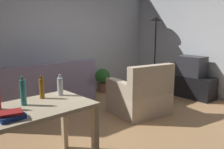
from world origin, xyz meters
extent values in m
cube|color=tan|center=(0.00, 0.00, -0.01)|extent=(5.20, 4.40, 0.02)
cube|color=silver|center=(0.00, 2.20, 1.35)|extent=(5.20, 0.10, 2.70)
cube|color=silver|center=(2.60, 0.00, 1.35)|extent=(0.10, 4.40, 2.70)
cube|color=gray|center=(-0.60, 1.65, 0.20)|extent=(1.79, 0.84, 0.40)
cube|color=slate|center=(-0.60, 1.31, 0.66)|extent=(1.79, 0.16, 0.52)
cube|color=gray|center=(0.21, 1.65, 0.51)|extent=(0.16, 0.84, 0.22)
cube|color=black|center=(2.25, 0.30, 0.24)|extent=(0.44, 1.10, 0.48)
cube|color=#2D2D33|center=(2.25, 0.30, 0.70)|extent=(0.40, 0.60, 0.44)
cube|color=black|center=(2.46, 0.30, 0.70)|extent=(0.01, 0.52, 0.36)
cylinder|color=black|center=(2.25, 1.32, 0.01)|extent=(0.26, 0.26, 0.03)
cylinder|color=black|center=(2.25, 1.32, 0.87)|extent=(0.03, 0.03, 1.68)
cone|color=black|center=(2.25, 1.32, 1.76)|extent=(0.32, 0.32, 0.10)
cube|color=#C6B28E|center=(-1.63, -0.29, 0.74)|extent=(1.23, 0.75, 0.04)
cube|color=tan|center=(-1.06, -0.57, 0.36)|extent=(0.06, 0.06, 0.72)
cube|color=tan|center=(-1.09, 0.05, 0.36)|extent=(0.06, 0.06, 0.72)
cylinder|color=brown|center=(1.01, 1.90, 0.11)|extent=(0.24, 0.24, 0.22)
sphere|color=#2D6B28|center=(1.01, 1.90, 0.39)|extent=(0.36, 0.36, 0.36)
cube|color=beige|center=(0.61, 0.35, 0.20)|extent=(1.03, 0.98, 0.40)
cube|color=#C0AD91|center=(0.55, 0.01, 0.66)|extent=(0.91, 0.31, 0.52)
cube|color=#C8B597|center=(0.97, 0.28, 0.51)|extent=(0.30, 0.85, 0.22)
cube|color=#C8B597|center=(0.24, 0.41, 0.51)|extent=(0.30, 0.85, 0.22)
cylinder|color=teal|center=(-1.65, -0.18, 0.89)|extent=(0.06, 0.06, 0.25)
cylinder|color=teal|center=(-1.65, -0.18, 1.03)|extent=(0.03, 0.03, 0.04)
cylinder|color=#9E6019|center=(-1.41, -0.08, 0.87)|extent=(0.05, 0.05, 0.21)
cylinder|color=#9E6019|center=(-1.41, -0.08, 0.99)|extent=(0.02, 0.02, 0.04)
cylinder|color=silver|center=(-1.20, -0.10, 0.86)|extent=(0.06, 0.06, 0.20)
cylinder|color=silver|center=(-1.20, -0.10, 0.98)|extent=(0.03, 0.03, 0.04)
cube|color=navy|center=(-1.87, -0.48, 0.78)|extent=(0.22, 0.17, 0.04)
cube|color=maroon|center=(-1.88, -0.48, 0.82)|extent=(0.23, 0.19, 0.02)
camera|label=1|loc=(-2.45, -2.45, 1.51)|focal=37.54mm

